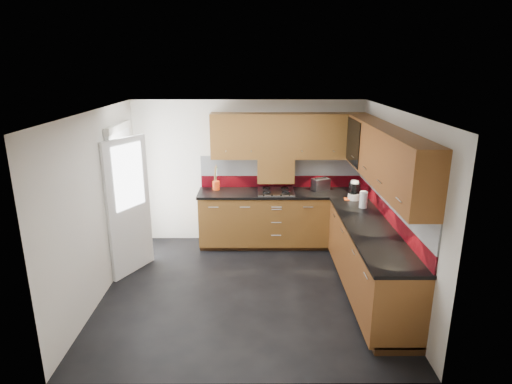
{
  "coord_description": "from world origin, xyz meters",
  "views": [
    {
      "loc": [
        0.1,
        -5.2,
        2.94
      ],
      "look_at": [
        0.12,
        0.65,
        1.19
      ],
      "focal_mm": 30.0,
      "sensor_mm": 36.0,
      "label": 1
    }
  ],
  "objects_px": {
    "gas_hob": "(276,191)",
    "utensil_pot": "(216,184)",
    "food_processor": "(354,191)",
    "toaster": "(321,184)"
  },
  "relations": [
    {
      "from": "gas_hob",
      "to": "toaster",
      "type": "xyz_separation_m",
      "value": [
        0.75,
        0.15,
        0.08
      ]
    },
    {
      "from": "gas_hob",
      "to": "toaster",
      "type": "distance_m",
      "value": 0.77
    },
    {
      "from": "utensil_pot",
      "to": "toaster",
      "type": "distance_m",
      "value": 1.74
    },
    {
      "from": "toaster",
      "to": "food_processor",
      "type": "bearing_deg",
      "value": -50.94
    },
    {
      "from": "toaster",
      "to": "food_processor",
      "type": "height_order",
      "value": "food_processor"
    },
    {
      "from": "utensil_pot",
      "to": "toaster",
      "type": "xyz_separation_m",
      "value": [
        1.74,
        -0.01,
        0.0
      ]
    },
    {
      "from": "gas_hob",
      "to": "utensil_pot",
      "type": "distance_m",
      "value": 1.0
    },
    {
      "from": "toaster",
      "to": "utensil_pot",
      "type": "bearing_deg",
      "value": 179.72
    },
    {
      "from": "gas_hob",
      "to": "food_processor",
      "type": "xyz_separation_m",
      "value": [
        1.18,
        -0.39,
        0.12
      ]
    },
    {
      "from": "utensil_pot",
      "to": "food_processor",
      "type": "xyz_separation_m",
      "value": [
        2.17,
        -0.54,
        0.04
      ]
    }
  ]
}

